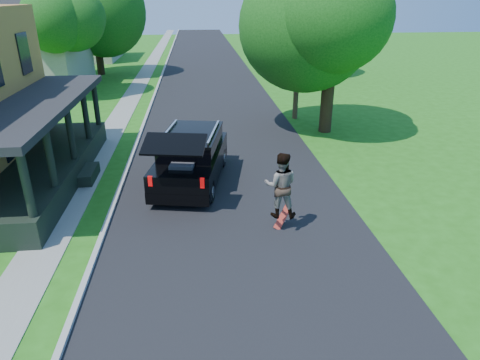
{
  "coord_description": "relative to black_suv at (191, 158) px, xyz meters",
  "views": [
    {
      "loc": [
        -1.11,
        -9.7,
        6.63
      ],
      "look_at": [
        0.2,
        3.0,
        1.04
      ],
      "focal_mm": 32.0,
      "sensor_mm": 36.0,
      "label": 1
    }
  ],
  "objects": [
    {
      "name": "curb",
      "position": [
        -2.65,
        14.61,
        -0.98
      ],
      "size": [
        0.15,
        120.0,
        0.12
      ],
      "primitive_type": "cube",
      "color": "#A0A09B",
      "rests_on": "ground"
    },
    {
      "name": "tree_right_mid",
      "position": [
        9.73,
        22.1,
        4.63
      ],
      "size": [
        6.57,
        6.65,
        8.73
      ],
      "rotation": [
        0.0,
        0.0,
        -0.2
      ],
      "color": "black",
      "rests_on": "ground"
    },
    {
      "name": "neighbor_house_mid",
      "position": [
        -12.1,
        18.61,
        3.21
      ],
      "size": [
        12.78,
        12.78,
        8.3
      ],
      "color": "#B4AF9F",
      "rests_on": "ground"
    },
    {
      "name": "tree_right_far",
      "position": [
        8.78,
        38.59,
        3.72
      ],
      "size": [
        5.04,
        4.7,
        6.93
      ],
      "rotation": [
        0.0,
        0.0,
        0.22
      ],
      "color": "black",
      "rests_on": "ground"
    },
    {
      "name": "street",
      "position": [
        1.4,
        14.61,
        -0.98
      ],
      "size": [
        8.0,
        120.0,
        0.02
      ],
      "primitive_type": "cube",
      "color": "black",
      "rests_on": "ground"
    },
    {
      "name": "sidewalk",
      "position": [
        -4.2,
        14.61,
        -0.98
      ],
      "size": [
        1.3,
        120.0,
        0.03
      ],
      "primitive_type": "cube",
      "color": "gray",
      "rests_on": "ground"
    },
    {
      "name": "neighbor_house_far",
      "position": [
        -12.1,
        34.61,
        3.21
      ],
      "size": [
        12.78,
        12.78,
        8.3
      ],
      "color": "#B4AF9F",
      "rests_on": "ground"
    },
    {
      "name": "skateboard",
      "position": [
        2.78,
        -3.69,
        -0.71
      ],
      "size": [
        0.63,
        0.54,
        0.65
      ],
      "rotation": [
        0.0,
        0.0,
        -0.4
      ],
      "color": "#A41C0E",
      "rests_on": "ground"
    },
    {
      "name": "tree_right_near",
      "position": [
        6.85,
        5.91,
        5.18
      ],
      "size": [
        7.66,
        7.37,
        9.55
      ],
      "rotation": [
        0.0,
        0.0,
        0.26
      ],
      "color": "black",
      "rests_on": "ground"
    },
    {
      "name": "black_suv",
      "position": [
        0.0,
        0.0,
        0.0
      ],
      "size": [
        3.02,
        5.78,
        2.57
      ],
      "rotation": [
        0.0,
        0.0,
        -0.19
      ],
      "color": "black",
      "rests_on": "ground"
    },
    {
      "name": "ground",
      "position": [
        1.4,
        -5.39,
        -0.98
      ],
      "size": [
        140.0,
        140.0,
        0.0
      ],
      "primitive_type": "plane",
      "color": "#236414",
      "rests_on": "ground"
    },
    {
      "name": "utility_pole_far",
      "position": [
        6.55,
        25.11,
        3.49
      ],
      "size": [
        1.42,
        0.24,
        8.69
      ],
      "rotation": [
        0.0,
        0.0,
        -0.02
      ],
      "color": "#483421",
      "rests_on": "ground"
    },
    {
      "name": "utility_pole_near",
      "position": [
        5.9,
        8.54,
        4.02
      ],
      "size": [
        1.76,
        0.6,
        9.69
      ],
      "rotation": [
        0.0,
        0.0,
        -0.27
      ],
      "color": "#483421",
      "rests_on": "ground"
    },
    {
      "name": "tree_left_mid",
      "position": [
        -8.45,
        15.64,
        4.27
      ],
      "size": [
        5.04,
        4.86,
        7.88
      ],
      "rotation": [
        0.0,
        0.0,
        -0.01
      ],
      "color": "black",
      "rests_on": "ground"
    },
    {
      "name": "skateboarder",
      "position": [
        2.64,
        -3.89,
        0.5
      ],
      "size": [
        1.09,
        0.92,
        2.0
      ],
      "rotation": [
        0.0,
        0.0,
        2.96
      ],
      "color": "black",
      "rests_on": "ground"
    }
  ]
}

